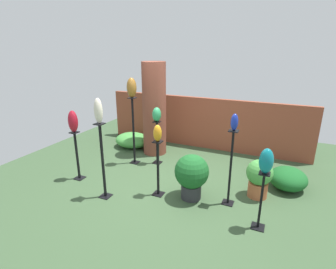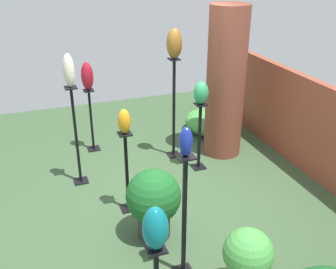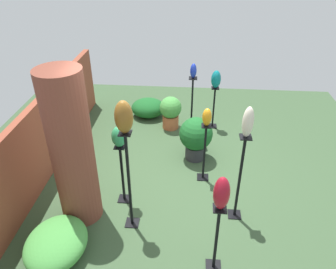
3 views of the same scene
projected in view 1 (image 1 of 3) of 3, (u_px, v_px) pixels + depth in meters
The scene contains 21 objects.
ground_plane at pixel (169, 182), 5.47m from camera, with size 8.00×8.00×0.00m, color #385133.
brick_wall_back at pixel (203, 123), 7.20m from camera, with size 5.60×0.12×1.40m, color brown.
brick_pillar at pixel (154, 109), 6.65m from camera, with size 0.60×0.60×2.36m, color brown.
pedestal_ruby at pixel (77, 158), 5.47m from camera, with size 0.20×0.20×1.05m.
pedestal_amber at pixel (158, 171), 4.86m from camera, with size 0.20×0.20×1.08m.
pedestal_ivory at pixel (103, 164), 4.73m from camera, with size 0.20×0.20×1.43m.
pedestal_bronze at pixel (134, 134), 6.16m from camera, with size 0.20×0.20×1.60m.
pedestal_jade at pixel (157, 144), 6.23m from camera, with size 0.20×0.20×1.05m.
pedestal_cobalt at pixel (230, 171), 4.53m from camera, with size 0.20×0.20×1.38m.
pedestal_teal at pixel (261, 204), 3.96m from camera, with size 0.20×0.20×0.94m.
art_vase_ruby at pixel (73, 121), 5.22m from camera, with size 0.19×0.19×0.45m, color maroon.
art_vase_amber at pixel (157, 133), 4.63m from camera, with size 0.15×0.15×0.31m, color orange.
art_vase_ivory at pixel (98, 111), 4.42m from camera, with size 0.14×0.15×0.44m, color beige.
art_vase_bronze at pixel (132, 88), 5.82m from camera, with size 0.22×0.23×0.44m, color brown.
art_vase_jade at pixel (157, 114), 6.00m from camera, with size 0.20×0.22×0.33m, color #2D9356.
art_vase_cobalt at pixel (234, 122), 4.25m from camera, with size 0.12×0.12×0.28m, color #192D9E.
art_vase_teal at pixel (266, 161), 3.73m from camera, with size 0.20×0.20×0.38m, color #0F727A.
potted_plant_front_right at pixel (259, 177), 4.82m from camera, with size 0.48×0.48×0.74m.
potted_plant_back_center at pixel (192, 174), 4.75m from camera, with size 0.63×0.63×0.85m.
foliage_bed_east at pixel (132, 140), 7.36m from camera, with size 0.97×0.82×0.40m, color #479942.
foliage_bed_west at pixel (288, 178), 5.18m from camera, with size 0.72×0.79×0.42m, color #195923.
Camera 1 is at (1.98, -4.45, 2.67)m, focal length 28.00 mm.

